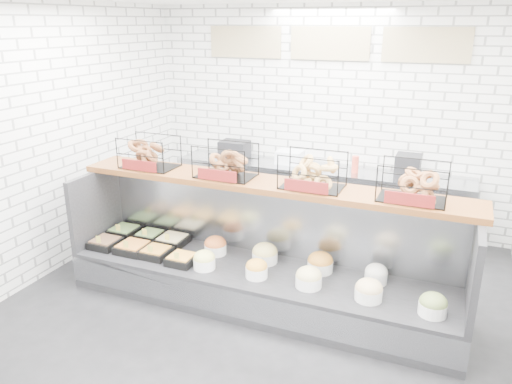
% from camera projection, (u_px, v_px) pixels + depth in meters
% --- Properties ---
extents(ground, '(5.50, 5.50, 0.00)m').
position_uv_depth(ground, '(247.00, 318.00, 4.91)').
color(ground, black).
rests_on(ground, ground).
extents(room_shell, '(5.02, 5.51, 3.01)m').
position_uv_depth(room_shell, '(271.00, 100.00, 4.77)').
color(room_shell, white).
rests_on(room_shell, ground).
extents(display_case, '(4.00, 0.90, 1.20)m').
position_uv_depth(display_case, '(259.00, 273.00, 5.11)').
color(display_case, black).
rests_on(display_case, ground).
extents(bagel_shelf, '(4.10, 0.50, 0.40)m').
position_uv_depth(bagel_shelf, '(268.00, 171.00, 4.92)').
color(bagel_shelf, '#532B11').
rests_on(bagel_shelf, display_case).
extents(prep_counter, '(4.00, 0.60, 1.20)m').
position_uv_depth(prep_counter, '(317.00, 197.00, 6.89)').
color(prep_counter, '#93969B').
rests_on(prep_counter, ground).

